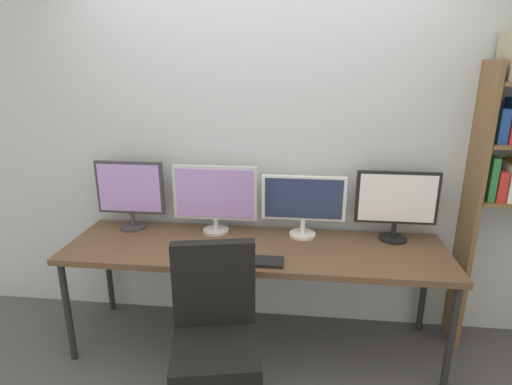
{
  "coord_description": "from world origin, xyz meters",
  "views": [
    {
      "loc": [
        0.29,
        -1.85,
        1.88
      ],
      "look_at": [
        0.0,
        0.65,
        1.09
      ],
      "focal_mm": 29.22,
      "sensor_mm": 36.0,
      "label": 1
    }
  ],
  "objects": [
    {
      "name": "office_chair",
      "position": [
        -0.13,
        -0.04,
        0.4
      ],
      "size": [
        0.52,
        0.53,
        0.99
      ],
      "color": "#2D2D33",
      "rests_on": "ground_plane"
    },
    {
      "name": "monitor_far_left",
      "position": [
        -0.91,
        0.81,
        1.01
      ],
      "size": [
        0.48,
        0.18,
        0.49
      ],
      "color": "#38383D",
      "rests_on": "desk"
    },
    {
      "name": "wall_back",
      "position": [
        0.0,
        1.02,
        1.3
      ],
      "size": [
        4.85,
        0.1,
        2.6
      ],
      "color": "silver",
      "rests_on": "ground_plane"
    },
    {
      "name": "monitor_far_right",
      "position": [
        0.91,
        0.81,
        1.01
      ],
      "size": [
        0.53,
        0.18,
        0.47
      ],
      "color": "black",
      "rests_on": "desk"
    },
    {
      "name": "monitor_center_left",
      "position": [
        -0.3,
        0.81,
        1.0
      ],
      "size": [
        0.58,
        0.18,
        0.48
      ],
      "color": "silver",
      "rests_on": "desk"
    },
    {
      "name": "keyboard_main",
      "position": [
        0.0,
        0.37,
        0.75
      ],
      "size": [
        0.39,
        0.13,
        0.02
      ],
      "primitive_type": "cube",
      "color": "black",
      "rests_on": "desk"
    },
    {
      "name": "mouse_left_side",
      "position": [
        -0.32,
        0.44,
        0.76
      ],
      "size": [
        0.06,
        0.1,
        0.03
      ],
      "primitive_type": "ellipsoid",
      "color": "silver",
      "rests_on": "desk"
    },
    {
      "name": "monitor_center_right",
      "position": [
        0.3,
        0.81,
        0.98
      ],
      "size": [
        0.56,
        0.18,
        0.42
      ],
      "color": "silver",
      "rests_on": "desk"
    },
    {
      "name": "desk",
      "position": [
        0.0,
        0.6,
        0.69
      ],
      "size": [
        2.45,
        0.68,
        0.74
      ],
      "color": "brown",
      "rests_on": "ground_plane"
    },
    {
      "name": "mouse_right_side",
      "position": [
        -0.42,
        0.39,
        0.76
      ],
      "size": [
        0.06,
        0.1,
        0.03
      ],
      "primitive_type": "ellipsoid",
      "color": "#38383D",
      "rests_on": "desk"
    }
  ]
}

